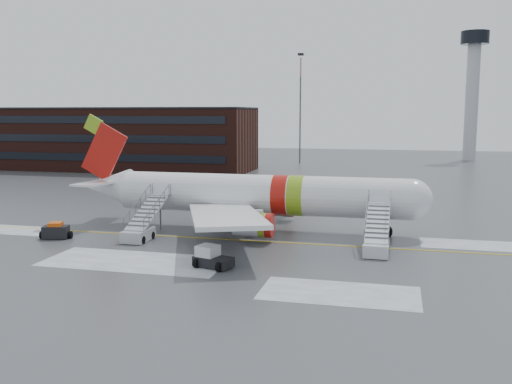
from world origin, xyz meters
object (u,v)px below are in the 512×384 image
(airstair_fwd, at_px, (377,240))
(baggage_tractor, at_px, (56,232))
(pushback_tug, at_px, (211,258))
(airstair_aft, at_px, (142,228))
(airliner, at_px, (251,195))

(airstair_fwd, height_order, baggage_tractor, airstair_fwd)
(airstair_fwd, bearing_deg, pushback_tug, -147.62)
(airstair_aft, relative_size, baggage_tractor, 2.57)
(airstair_aft, distance_m, baggage_tractor, 7.86)
(airstair_fwd, distance_m, airstair_aft, 20.71)
(airliner, xyz_separation_m, airstair_aft, (-8.53, -6.54, -2.35))
(airliner, height_order, baggage_tractor, airliner)
(airliner, bearing_deg, airstair_fwd, -28.21)
(airstair_aft, bearing_deg, pushback_tug, -39.28)
(airliner, height_order, airstair_aft, airliner)
(airstair_aft, relative_size, pushback_tug, 2.45)
(airliner, bearing_deg, pushback_tug, -87.88)
(pushback_tug, bearing_deg, baggage_tractor, 160.80)
(airstair_aft, bearing_deg, airliner, 37.46)
(airstair_aft, xyz_separation_m, pushback_tug, (9.05, -7.40, -0.35))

